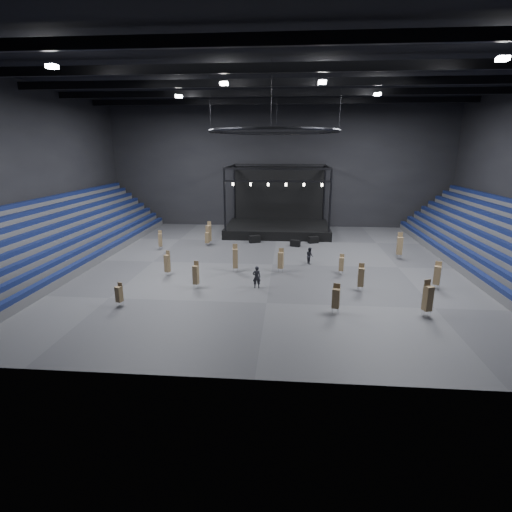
# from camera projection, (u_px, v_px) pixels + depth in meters

# --- Properties ---
(floor) EXTENTS (50.00, 50.00, 0.00)m
(floor) POSITION_uv_depth(u_px,v_px,m) (273.00, 264.00, 40.66)
(floor) COLOR #424244
(floor) RESTS_ON ground
(ceiling) EXTENTS (50.00, 42.00, 0.20)m
(ceiling) POSITION_uv_depth(u_px,v_px,m) (275.00, 73.00, 35.93)
(ceiling) COLOR black
(ceiling) RESTS_ON wall_back
(wall_back) EXTENTS (50.00, 0.20, 18.00)m
(wall_back) POSITION_uv_depth(u_px,v_px,m) (279.00, 165.00, 58.49)
(wall_back) COLOR black
(wall_back) RESTS_ON ground
(wall_front) EXTENTS (50.00, 0.20, 18.00)m
(wall_front) POSITION_uv_depth(u_px,v_px,m) (255.00, 205.00, 18.10)
(wall_front) COLOR black
(wall_front) RESTS_ON ground
(wall_left) EXTENTS (0.20, 42.00, 18.00)m
(wall_left) POSITION_uv_depth(u_px,v_px,m) (27.00, 173.00, 40.31)
(wall_left) COLOR black
(wall_left) RESTS_ON ground
(bleachers_left) EXTENTS (7.20, 40.00, 6.40)m
(bleachers_left) POSITION_uv_depth(u_px,v_px,m) (56.00, 244.00, 42.06)
(bleachers_left) COLOR #4A4A4D
(bleachers_left) RESTS_ON floor
(bleachers_right) EXTENTS (7.20, 40.00, 6.40)m
(bleachers_right) POSITION_uv_depth(u_px,v_px,m) (511.00, 253.00, 38.35)
(bleachers_right) COLOR #4A4A4D
(bleachers_right) RESTS_ON floor
(stage) EXTENTS (14.00, 10.00, 9.20)m
(stage) POSITION_uv_depth(u_px,v_px,m) (278.00, 222.00, 55.89)
(stage) COLOR black
(stage) RESTS_ON floor
(truss_ring) EXTENTS (12.30, 12.30, 5.15)m
(truss_ring) POSITION_uv_depth(u_px,v_px,m) (274.00, 131.00, 37.24)
(truss_ring) COLOR black
(truss_ring) RESTS_ON ceiling
(roof_girders) EXTENTS (49.00, 30.35, 0.70)m
(roof_girders) POSITION_uv_depth(u_px,v_px,m) (275.00, 83.00, 36.14)
(roof_girders) COLOR black
(roof_girders) RESTS_ON ceiling
(floodlights) EXTENTS (28.60, 16.60, 0.25)m
(floodlights) POSITION_uv_depth(u_px,v_px,m) (273.00, 83.00, 32.45)
(floodlights) COLOR white
(floodlights) RESTS_ON roof_girders
(flight_case_left) EXTENTS (1.49, 1.15, 0.89)m
(flight_case_left) POSITION_uv_depth(u_px,v_px,m) (255.00, 239.00, 49.92)
(flight_case_left) COLOR black
(flight_case_left) RESTS_ON floor
(flight_case_mid) EXTENTS (1.29, 0.97, 0.77)m
(flight_case_mid) POSITION_uv_depth(u_px,v_px,m) (295.00, 243.00, 47.98)
(flight_case_mid) COLOR black
(flight_case_mid) RESTS_ON floor
(flight_case_right) EXTENTS (1.36, 1.00, 0.82)m
(flight_case_right) POSITION_uv_depth(u_px,v_px,m) (313.00, 240.00, 49.68)
(flight_case_right) COLOR black
(flight_case_right) RESTS_ON floor
(chair_stack_0) EXTENTS (0.50, 0.50, 1.95)m
(chair_stack_0) POSITION_uv_depth(u_px,v_px,m) (207.00, 238.00, 48.07)
(chair_stack_0) COLOR silver
(chair_stack_0) RESTS_ON floor
(chair_stack_1) EXTENTS (0.55, 0.55, 2.36)m
(chair_stack_1) POSITION_uv_depth(u_px,v_px,m) (167.00, 263.00, 36.86)
(chair_stack_1) COLOR silver
(chair_stack_1) RESTS_ON floor
(chair_stack_2) EXTENTS (0.58, 0.58, 2.34)m
(chair_stack_2) POSITION_uv_depth(u_px,v_px,m) (281.00, 260.00, 37.80)
(chair_stack_2) COLOR silver
(chair_stack_2) RESTS_ON floor
(chair_stack_3) EXTENTS (0.58, 0.58, 2.81)m
(chair_stack_3) POSITION_uv_depth(u_px,v_px,m) (400.00, 245.00, 42.55)
(chair_stack_3) COLOR silver
(chair_stack_3) RESTS_ON floor
(chair_stack_4) EXTENTS (0.55, 0.55, 1.82)m
(chair_stack_4) POSITION_uv_depth(u_px,v_px,m) (119.00, 294.00, 29.76)
(chair_stack_4) COLOR silver
(chair_stack_4) RESTS_ON floor
(chair_stack_5) EXTENTS (0.55, 0.55, 2.71)m
(chair_stack_5) POSITION_uv_depth(u_px,v_px,m) (235.00, 258.00, 37.92)
(chair_stack_5) COLOR silver
(chair_stack_5) RESTS_ON floor
(chair_stack_6) EXTENTS (0.53, 0.53, 2.35)m
(chair_stack_6) POSITION_uv_depth(u_px,v_px,m) (361.00, 277.00, 32.89)
(chair_stack_6) COLOR silver
(chair_stack_6) RESTS_ON floor
(chair_stack_7) EXTENTS (0.52, 0.52, 2.34)m
(chair_stack_7) POSITION_uv_depth(u_px,v_px,m) (196.00, 274.00, 33.57)
(chair_stack_7) COLOR silver
(chair_stack_7) RESTS_ON floor
(chair_stack_8) EXTENTS (0.48, 0.48, 2.21)m
(chair_stack_8) POSITION_uv_depth(u_px,v_px,m) (160.00, 240.00, 46.52)
(chair_stack_8) COLOR silver
(chair_stack_8) RESTS_ON floor
(chair_stack_9) EXTENTS (0.67, 0.67, 2.85)m
(chair_stack_9) POSITION_uv_depth(u_px,v_px,m) (209.00, 233.00, 48.64)
(chair_stack_9) COLOR silver
(chair_stack_9) RESTS_ON floor
(chair_stack_10) EXTENTS (0.70, 0.70, 2.38)m
(chair_stack_10) POSITION_uv_depth(u_px,v_px,m) (437.00, 275.00, 33.27)
(chair_stack_10) COLOR silver
(chair_stack_10) RESTS_ON floor
(chair_stack_11) EXTENTS (0.69, 0.69, 2.66)m
(chair_stack_11) POSITION_uv_depth(u_px,v_px,m) (428.00, 298.00, 27.86)
(chair_stack_11) COLOR silver
(chair_stack_11) RESTS_ON floor
(chair_stack_12) EXTENTS (0.62, 0.62, 2.19)m
(chair_stack_12) POSITION_uv_depth(u_px,v_px,m) (336.00, 298.00, 28.42)
(chair_stack_12) COLOR silver
(chair_stack_12) RESTS_ON floor
(chair_stack_13) EXTENTS (0.51, 0.51, 1.95)m
(chair_stack_13) POSITION_uv_depth(u_px,v_px,m) (341.00, 264.00, 37.24)
(chair_stack_13) COLOR silver
(chair_stack_13) RESTS_ON floor
(man_center) EXTENTS (0.77, 0.59, 1.91)m
(man_center) POSITION_uv_depth(u_px,v_px,m) (257.00, 277.00, 33.65)
(man_center) COLOR black
(man_center) RESTS_ON floor
(crew_member) EXTENTS (0.90, 1.00, 1.70)m
(crew_member) POSITION_uv_depth(u_px,v_px,m) (310.00, 256.00, 40.75)
(crew_member) COLOR black
(crew_member) RESTS_ON floor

